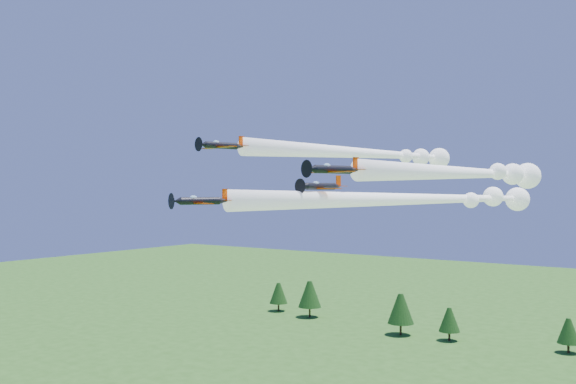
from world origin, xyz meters
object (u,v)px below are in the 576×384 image
Objects in this scene: plane_lead at (418,199)px; plane_left at (371,154)px; plane_right at (469,173)px; plane_slot at (320,186)px.

plane_left is (-12.36, 9.59, 7.21)m from plane_lead.
plane_slot is at bearing -114.45° from plane_right.
plane_lead is at bearing 77.85° from plane_slot.
plane_right is (7.30, -0.12, 3.50)m from plane_lead.
plane_left reaches higher than plane_right.
plane_lead is 1.38× the size of plane_right.
plane_lead is 1.09× the size of plane_left.
plane_right is at bearing 22.32° from plane_lead.
plane_lead is 8.10m from plane_right.
plane_slot reaches higher than plane_lead.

